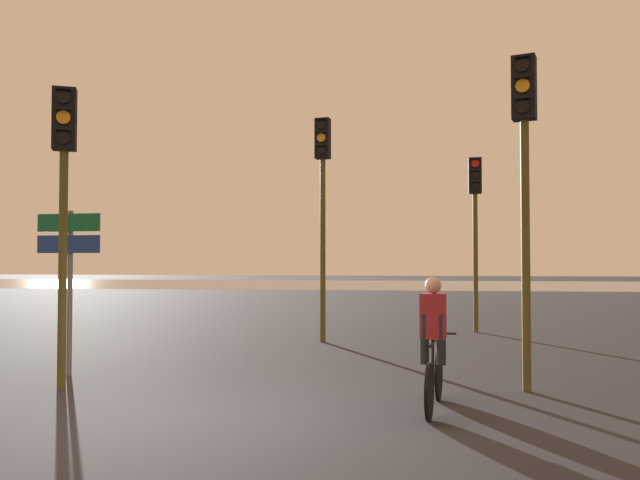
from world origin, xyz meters
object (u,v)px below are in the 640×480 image
direction_sign_post (69,262)px  cyclist (434,343)px  traffic_light_near_left (64,178)px  traffic_light_far_right (475,211)px  traffic_light_center (323,188)px  traffic_light_near_right (525,158)px

direction_sign_post → cyclist: 5.88m
traffic_light_near_left → traffic_light_far_right: 10.13m
traffic_light_center → cyclist: traffic_light_center is taller
traffic_light_near_right → cyclist: traffic_light_near_right is taller
traffic_light_near_right → direction_sign_post: traffic_light_near_right is taller
traffic_light_near_left → cyclist: 5.67m
direction_sign_post → cyclist: size_ratio=1.54×
traffic_light_center → traffic_light_near_right: bearing=134.8°
traffic_light_far_right → direction_sign_post: (-7.13, -6.68, -1.25)m
traffic_light_near_right → traffic_light_near_left: (-6.53, -0.53, -0.25)m
traffic_light_near_right → traffic_light_center: bearing=-34.9°
traffic_light_near_right → traffic_light_far_right: 7.03m
traffic_light_near_left → direction_sign_post: size_ratio=1.65×
traffic_light_near_right → direction_sign_post: (-6.91, 0.34, -1.45)m
direction_sign_post → cyclist: direction_sign_post is taller
traffic_light_near_right → cyclist: size_ratio=2.77×
cyclist → traffic_light_near_left: bearing=-178.4°
traffic_light_far_right → direction_sign_post: bearing=45.7°
traffic_light_near_left → direction_sign_post: (-0.38, 0.88, -1.20)m
direction_sign_post → cyclist: bearing=169.8°
traffic_light_near_right → traffic_light_near_left: 6.56m
traffic_light_far_right → direction_sign_post: 9.85m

